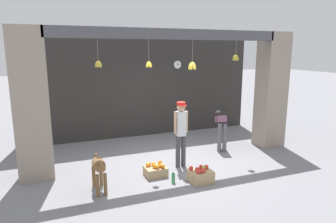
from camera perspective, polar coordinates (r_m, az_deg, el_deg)
ground_plane at (r=7.52m, az=1.11°, el=-9.74°), size 60.00×60.00×0.00m
shop_back_wall at (r=9.59m, az=-4.99°, el=4.82°), size 7.51×0.12×3.22m
shop_pillar_left at (r=6.87m, az=-24.56°, el=1.12°), size 0.70×0.60×3.22m
shop_pillar_right at (r=8.97m, az=19.06°, el=3.76°), size 0.70×0.60×3.22m
storefront_awning at (r=7.12m, az=0.90°, el=14.31°), size 5.61×0.24×0.97m
dog at (r=6.06m, az=-13.01°, el=-10.32°), size 0.26×0.89×0.73m
shopkeeper at (r=7.01m, az=2.47°, el=-3.48°), size 0.34×0.26×1.57m
worker_stooping at (r=8.43m, az=10.04°, el=-2.68°), size 0.43×0.77×1.03m
fruit_crate_oranges at (r=6.76m, az=-2.39°, el=-11.10°), size 0.47×0.40×0.29m
fruit_crate_apples at (r=6.49m, az=6.24°, el=-11.97°), size 0.47×0.39×0.34m
water_bottle at (r=6.43m, az=1.01°, el=-12.54°), size 0.08×0.08×0.22m
wall_clock at (r=9.87m, az=1.81°, el=8.92°), size 0.27×0.03×0.27m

